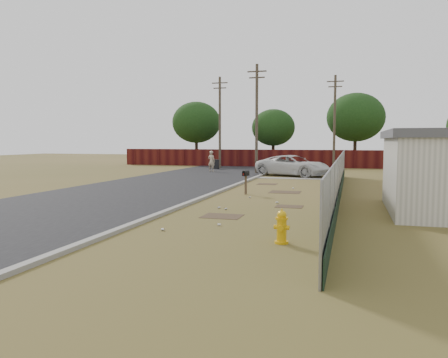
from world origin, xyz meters
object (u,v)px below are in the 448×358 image
(fire_hydrant, at_px, (282,227))
(pickup_truck, at_px, (293,166))
(mailbox, at_px, (246,175))
(pedestrian, at_px, (211,161))
(trash_bin, at_px, (216,164))

(fire_hydrant, height_order, pickup_truck, pickup_truck)
(pickup_truck, bearing_deg, mailbox, -161.74)
(pedestrian, height_order, trash_bin, pedestrian)
(fire_hydrant, distance_m, trash_bin, 30.61)
(mailbox, height_order, pedestrian, pedestrian)
(pickup_truck, bearing_deg, pedestrian, 92.56)
(fire_hydrant, xyz_separation_m, pickup_truck, (-2.53, 22.43, 0.37))
(fire_hydrant, bearing_deg, trash_bin, 110.43)
(mailbox, bearing_deg, pickup_truck, 86.17)
(mailbox, relative_size, pickup_truck, 0.21)
(mailbox, bearing_deg, pedestrian, 113.88)
(fire_hydrant, relative_size, pedestrian, 0.50)
(fire_hydrant, distance_m, pedestrian, 27.01)
(pickup_truck, height_order, trash_bin, pickup_truck)
(mailbox, distance_m, pickup_truck, 12.40)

